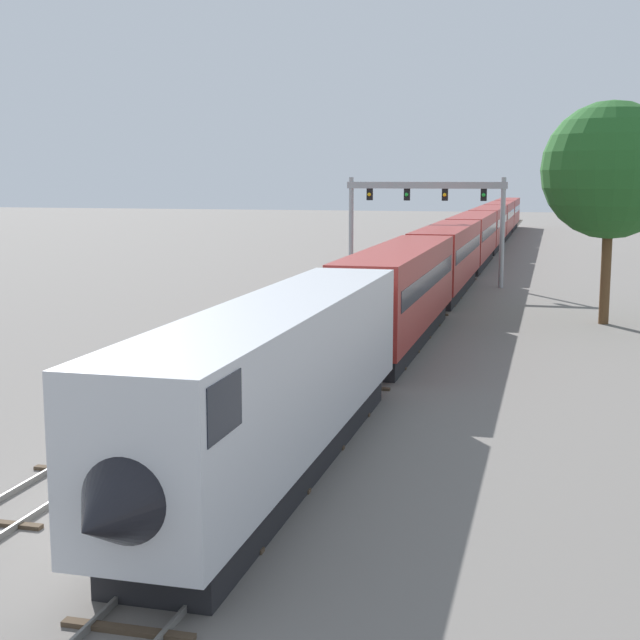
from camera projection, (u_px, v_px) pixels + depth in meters
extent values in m
plane|color=slate|center=(163.00, 508.00, 22.87)|extent=(400.00, 400.00, 0.00)
cube|color=slate|center=(459.00, 271.00, 79.95)|extent=(0.07, 200.00, 0.16)
cube|color=slate|center=(476.00, 271.00, 79.60)|extent=(0.07, 200.00, 0.16)
cube|color=#473828|center=(128.00, 630.00, 16.63)|extent=(2.60, 0.24, 0.10)
cube|color=#473828|center=(208.00, 545.00, 20.46)|extent=(2.60, 0.24, 0.10)
cube|color=#473828|center=(263.00, 487.00, 24.29)|extent=(2.60, 0.24, 0.10)
cube|color=#473828|center=(303.00, 445.00, 28.11)|extent=(2.60, 0.24, 0.10)
cube|color=#473828|center=(333.00, 413.00, 31.94)|extent=(2.60, 0.24, 0.10)
cube|color=#473828|center=(357.00, 387.00, 35.77)|extent=(2.60, 0.24, 0.10)
cube|color=#473828|center=(377.00, 367.00, 39.60)|extent=(2.60, 0.24, 0.10)
cube|color=#473828|center=(392.00, 350.00, 43.42)|extent=(2.60, 0.24, 0.10)
cube|color=#473828|center=(406.00, 336.00, 47.25)|extent=(2.60, 0.24, 0.10)
cube|color=#473828|center=(417.00, 324.00, 51.08)|extent=(2.60, 0.24, 0.10)
cube|color=#473828|center=(427.00, 314.00, 54.90)|extent=(2.60, 0.24, 0.10)
cube|color=#473828|center=(435.00, 305.00, 58.73)|extent=(2.60, 0.24, 0.10)
cube|color=#473828|center=(443.00, 297.00, 62.56)|extent=(2.60, 0.24, 0.10)
cube|color=#473828|center=(449.00, 290.00, 66.38)|extent=(2.60, 0.24, 0.10)
cube|color=#473828|center=(455.00, 284.00, 70.21)|extent=(2.60, 0.24, 0.10)
cube|color=#473828|center=(460.00, 279.00, 74.04)|extent=(2.60, 0.24, 0.10)
cube|color=#473828|center=(465.00, 273.00, 77.86)|extent=(2.60, 0.24, 0.10)
cube|color=#473828|center=(469.00, 269.00, 81.69)|extent=(2.60, 0.24, 0.10)
cube|color=#473828|center=(473.00, 265.00, 85.52)|extent=(2.60, 0.24, 0.10)
cube|color=#473828|center=(477.00, 261.00, 89.35)|extent=(2.60, 0.24, 0.10)
cube|color=#473828|center=(480.00, 258.00, 93.17)|extent=(2.60, 0.24, 0.10)
cube|color=#473828|center=(483.00, 254.00, 97.00)|extent=(2.60, 0.24, 0.10)
cube|color=#473828|center=(486.00, 251.00, 100.83)|extent=(2.60, 0.24, 0.10)
cube|color=#473828|center=(489.00, 249.00, 104.65)|extent=(2.60, 0.24, 0.10)
cube|color=#473828|center=(491.00, 246.00, 108.48)|extent=(2.60, 0.24, 0.10)
cube|color=#473828|center=(493.00, 244.00, 112.31)|extent=(2.60, 0.24, 0.10)
cube|color=#473828|center=(495.00, 242.00, 116.13)|extent=(2.60, 0.24, 0.10)
cube|color=#473828|center=(497.00, 240.00, 119.96)|extent=(2.60, 0.24, 0.10)
cube|color=#473828|center=(499.00, 238.00, 123.79)|extent=(2.60, 0.24, 0.10)
cube|color=#473828|center=(501.00, 236.00, 127.61)|extent=(2.60, 0.24, 0.10)
cube|color=#473828|center=(503.00, 234.00, 131.44)|extent=(2.60, 0.24, 0.10)
cube|color=#473828|center=(504.00, 232.00, 135.27)|extent=(2.60, 0.24, 0.10)
cube|color=#473828|center=(506.00, 231.00, 139.10)|extent=(2.60, 0.24, 0.10)
cube|color=#473828|center=(507.00, 229.00, 142.92)|extent=(2.60, 0.24, 0.10)
cube|color=#473828|center=(508.00, 228.00, 146.75)|extent=(2.60, 0.24, 0.10)
cube|color=#473828|center=(509.00, 227.00, 150.58)|extent=(2.60, 0.24, 0.10)
cube|color=#473828|center=(511.00, 225.00, 154.40)|extent=(2.60, 0.24, 0.10)
cube|color=#473828|center=(512.00, 224.00, 158.23)|extent=(2.60, 0.24, 0.10)
cube|color=#473828|center=(513.00, 223.00, 162.06)|extent=(2.60, 0.24, 0.10)
cube|color=#473828|center=(514.00, 222.00, 165.88)|extent=(2.60, 0.24, 0.10)
cube|color=#473828|center=(515.00, 221.00, 169.71)|extent=(2.60, 0.24, 0.10)
cube|color=#473828|center=(516.00, 220.00, 173.54)|extent=(2.60, 0.24, 0.10)
cube|color=slate|center=(348.00, 298.00, 62.17)|extent=(0.07, 160.00, 0.16)
cube|color=slate|center=(369.00, 298.00, 61.81)|extent=(0.07, 160.00, 0.16)
cube|color=#473828|center=(77.00, 471.00, 25.64)|extent=(2.60, 0.24, 0.10)
cube|color=#473828|center=(139.00, 433.00, 29.47)|extent=(2.60, 0.24, 0.10)
cube|color=#473828|center=(187.00, 403.00, 33.29)|extent=(2.60, 0.24, 0.10)
cube|color=#473828|center=(225.00, 380.00, 37.12)|extent=(2.60, 0.24, 0.10)
cube|color=#473828|center=(256.00, 361.00, 40.95)|extent=(2.60, 0.24, 0.10)
cube|color=#473828|center=(282.00, 345.00, 44.77)|extent=(2.60, 0.24, 0.10)
cube|color=#473828|center=(304.00, 332.00, 48.60)|extent=(2.60, 0.24, 0.10)
cube|color=#473828|center=(322.00, 320.00, 52.43)|extent=(2.60, 0.24, 0.10)
cube|color=#473828|center=(338.00, 311.00, 56.26)|extent=(2.60, 0.24, 0.10)
cube|color=#473828|center=(352.00, 302.00, 60.08)|extent=(2.60, 0.24, 0.10)
cube|color=#473828|center=(364.00, 295.00, 63.91)|extent=(2.60, 0.24, 0.10)
cube|color=#473828|center=(375.00, 288.00, 67.74)|extent=(2.60, 0.24, 0.10)
cube|color=#473828|center=(385.00, 282.00, 71.56)|extent=(2.60, 0.24, 0.10)
cube|color=#473828|center=(394.00, 277.00, 75.39)|extent=(2.60, 0.24, 0.10)
cube|color=#473828|center=(402.00, 272.00, 79.22)|extent=(2.60, 0.24, 0.10)
cube|color=#473828|center=(409.00, 267.00, 83.04)|extent=(2.60, 0.24, 0.10)
cube|color=#473828|center=(415.00, 263.00, 86.87)|extent=(2.60, 0.24, 0.10)
cube|color=#473828|center=(421.00, 260.00, 90.70)|extent=(2.60, 0.24, 0.10)
cube|color=#473828|center=(427.00, 256.00, 94.52)|extent=(2.60, 0.24, 0.10)
cube|color=#473828|center=(432.00, 253.00, 98.35)|extent=(2.60, 0.24, 0.10)
cube|color=#473828|center=(436.00, 250.00, 102.18)|extent=(2.60, 0.24, 0.10)
cube|color=#473828|center=(441.00, 248.00, 106.01)|extent=(2.60, 0.24, 0.10)
cube|color=#473828|center=(445.00, 245.00, 109.83)|extent=(2.60, 0.24, 0.10)
cube|color=#473828|center=(449.00, 243.00, 113.66)|extent=(2.60, 0.24, 0.10)
cube|color=#473828|center=(452.00, 241.00, 117.49)|extent=(2.60, 0.24, 0.10)
cube|color=#473828|center=(455.00, 239.00, 121.31)|extent=(2.60, 0.24, 0.10)
cube|color=#473828|center=(459.00, 237.00, 125.14)|extent=(2.60, 0.24, 0.10)
cube|color=#473828|center=(461.00, 235.00, 128.97)|extent=(2.60, 0.24, 0.10)
cube|color=#473828|center=(464.00, 233.00, 132.79)|extent=(2.60, 0.24, 0.10)
cube|color=#473828|center=(467.00, 232.00, 136.62)|extent=(2.60, 0.24, 0.10)
cube|color=silver|center=(281.00, 370.00, 25.45)|extent=(3.00, 19.36, 3.80)
cone|color=black|center=(118.00, 506.00, 16.06)|extent=(2.88, 2.60, 2.88)
cube|color=black|center=(150.00, 402.00, 17.16)|extent=(3.04, 1.80, 1.10)
cube|color=black|center=(281.00, 453.00, 25.83)|extent=(2.52, 17.42, 1.00)
cube|color=maroon|center=(400.00, 286.00, 44.93)|extent=(3.00, 19.36, 3.80)
cube|color=black|center=(400.00, 278.00, 44.87)|extent=(3.04, 17.81, 0.90)
cube|color=black|center=(400.00, 334.00, 45.30)|extent=(2.52, 17.42, 1.00)
cube|color=maroon|center=(448.00, 253.00, 64.41)|extent=(3.00, 19.36, 3.80)
cube|color=black|center=(448.00, 247.00, 64.35)|extent=(3.04, 17.81, 0.90)
cube|color=black|center=(447.00, 287.00, 64.78)|extent=(2.52, 17.42, 1.00)
cube|color=maroon|center=(473.00, 235.00, 83.89)|extent=(3.00, 19.36, 3.80)
cube|color=black|center=(473.00, 231.00, 83.83)|extent=(3.04, 17.81, 0.90)
cube|color=black|center=(472.00, 261.00, 84.26)|extent=(2.52, 17.42, 1.00)
cube|color=maroon|center=(489.00, 224.00, 103.37)|extent=(3.00, 19.36, 3.80)
cube|color=black|center=(489.00, 221.00, 103.31)|extent=(3.04, 17.81, 0.90)
cube|color=black|center=(488.00, 245.00, 103.74)|extent=(2.52, 17.42, 1.00)
cube|color=maroon|center=(500.00, 217.00, 122.85)|extent=(3.00, 19.36, 3.80)
cube|color=black|center=(500.00, 214.00, 122.78)|extent=(3.04, 17.81, 0.90)
cube|color=black|center=(499.00, 234.00, 123.22)|extent=(2.52, 17.42, 1.00)
cube|color=maroon|center=(507.00, 211.00, 142.33)|extent=(3.00, 19.36, 3.80)
cube|color=black|center=(508.00, 209.00, 142.26)|extent=(3.04, 17.81, 0.90)
cube|color=black|center=(507.00, 227.00, 142.70)|extent=(2.52, 17.42, 1.00)
cylinder|color=#999BA0|center=(351.00, 231.00, 70.50)|extent=(0.36, 0.36, 8.20)
cylinder|color=#999BA0|center=(502.00, 233.00, 67.67)|extent=(0.36, 0.36, 8.20)
cube|color=#999BA0|center=(426.00, 185.00, 68.54)|extent=(12.10, 0.36, 0.50)
cube|color=black|center=(370.00, 194.00, 69.76)|extent=(0.44, 0.32, 0.90)
sphere|color=yellow|center=(369.00, 194.00, 69.58)|extent=(0.28, 0.28, 0.28)
cube|color=black|center=(407.00, 194.00, 69.05)|extent=(0.44, 0.32, 0.90)
sphere|color=green|center=(407.00, 195.00, 68.87)|extent=(0.28, 0.28, 0.28)
cube|color=black|center=(445.00, 195.00, 68.34)|extent=(0.44, 0.32, 0.90)
sphere|color=yellow|center=(445.00, 195.00, 68.16)|extent=(0.28, 0.28, 0.28)
cube|color=black|center=(484.00, 195.00, 67.64)|extent=(0.44, 0.32, 0.90)
sphere|color=green|center=(484.00, 195.00, 67.45)|extent=(0.28, 0.28, 0.28)
cylinder|color=brown|center=(606.00, 272.00, 51.13)|extent=(0.56, 0.56, 5.93)
sphere|color=#235B23|center=(611.00, 170.00, 50.26)|extent=(7.59, 7.59, 7.59)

